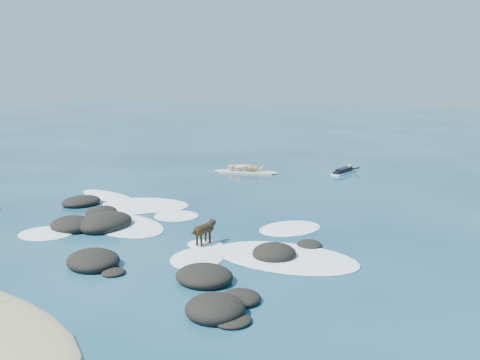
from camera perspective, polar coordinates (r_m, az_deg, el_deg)
The scene contains 6 objects.
ground at distance 17.20m, azimuth -8.04°, elevation -4.96°, with size 160.00×160.00×0.00m, color #0A2642.
reef_rocks at distance 15.94m, azimuth -14.54°, elevation -6.00°, with size 13.29×7.59×0.66m.
breaking_foam at distance 17.48m, azimuth -7.26°, elevation -4.65°, with size 13.18×6.91×0.12m.
standing_surfer_rig at distance 26.53m, azimuth 0.62°, elevation 2.32°, with size 3.20×1.37×1.86m.
paddling_surfer_rig at distance 27.00m, azimuth 11.05°, elevation 0.97°, with size 0.98×2.20×0.38m.
dog at distance 15.07m, azimuth -3.80°, elevation -5.24°, with size 0.32×1.14×0.72m.
Camera 1 is at (10.36, -12.92, 4.63)m, focal length 40.00 mm.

